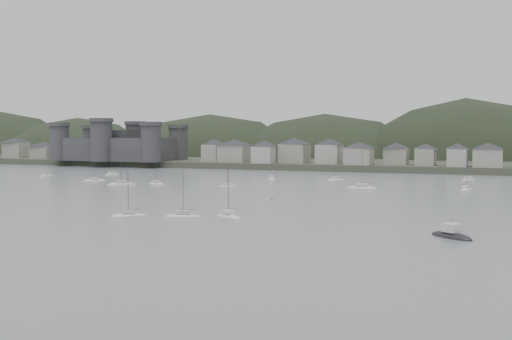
% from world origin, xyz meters
% --- Properties ---
extents(ground, '(900.00, 900.00, 0.00)m').
position_xyz_m(ground, '(0.00, 0.00, 0.00)').
color(ground, slate).
rests_on(ground, ground).
extents(far_shore_land, '(900.00, 250.00, 3.00)m').
position_xyz_m(far_shore_land, '(0.00, 295.00, 1.50)').
color(far_shore_land, '#383D2D').
rests_on(far_shore_land, ground).
extents(forested_ridge, '(851.55, 103.94, 102.57)m').
position_xyz_m(forested_ridge, '(4.83, 269.40, -11.28)').
color(forested_ridge, black).
rests_on(forested_ridge, ground).
extents(castle, '(66.00, 43.00, 20.00)m').
position_xyz_m(castle, '(-120.00, 179.80, 10.96)').
color(castle, '#38383A').
rests_on(castle, far_shore_land).
extents(waterfront_town, '(451.48, 28.46, 12.92)m').
position_xyz_m(waterfront_town, '(50.59, 183.34, 8.66)').
color(waterfront_town, gray).
rests_on(waterfront_town, far_shore_land).
extents(sailboat_lead, '(8.17, 6.54, 11.03)m').
position_xyz_m(sailboat_lead, '(-66.74, 84.79, 0.18)').
color(sailboat_lead, silver).
rests_on(sailboat_lead, ground).
extents(moored_fleet, '(232.52, 167.26, 13.42)m').
position_xyz_m(moored_fleet, '(-3.88, 59.43, 0.18)').
color(moored_fleet, silver).
rests_on(moored_fleet, ground).
extents(motor_launch_near, '(8.51, 7.81, 4.02)m').
position_xyz_m(motor_launch_near, '(62.56, 4.59, 0.29)').
color(motor_launch_near, black).
rests_on(motor_launch_near, ground).
extents(mooring_buoys, '(147.07, 140.65, 0.70)m').
position_xyz_m(mooring_buoys, '(-19.63, 59.48, 0.15)').
color(mooring_buoys, '#C67342').
rests_on(mooring_buoys, ground).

